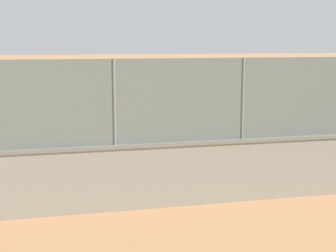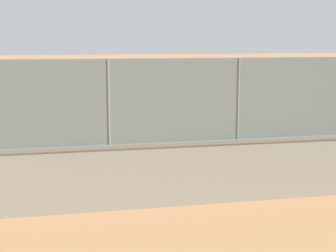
# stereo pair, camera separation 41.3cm
# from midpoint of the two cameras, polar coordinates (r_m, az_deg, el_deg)

# --- Properties ---
(ground_plane) EXTENTS (260.00, 260.00, 0.00)m
(ground_plane) POSITION_cam_midpoint_polar(r_m,az_deg,el_deg) (22.78, -1.17, -0.47)
(ground_plane) COLOR tan
(player_baseline_waiting) EXTENTS (0.96, 0.90, 1.56)m
(player_baseline_waiting) POSITION_cam_midpoint_polar(r_m,az_deg,el_deg) (24.00, -2.58, 2.24)
(player_baseline_waiting) COLOR black
(player_baseline_waiting) RESTS_ON ground_plane
(player_foreground_swinging) EXTENTS (0.74, 1.25, 1.58)m
(player_foreground_swinging) POSITION_cam_midpoint_polar(r_m,az_deg,el_deg) (18.02, -14.17, -0.43)
(player_foreground_swinging) COLOR black
(player_foreground_swinging) RESTS_ON ground_plane
(sports_ball) EXTENTS (0.23, 0.23, 0.23)m
(sports_ball) POSITION_cam_midpoint_polar(r_m,az_deg,el_deg) (23.03, -4.39, 3.42)
(sports_ball) COLOR yellow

